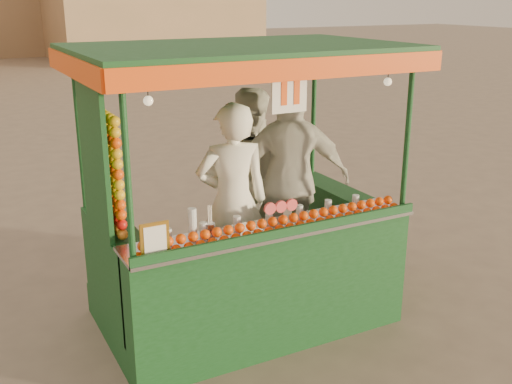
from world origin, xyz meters
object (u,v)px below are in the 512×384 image
juice_cart (241,242)px  vendor_left (233,202)px  vendor_right (291,181)px  vendor_middle (248,177)px

juice_cart → vendor_left: (-0.04, 0.07, 0.35)m
juice_cart → vendor_right: bearing=14.7°
vendor_middle → juice_cart: bearing=80.8°
vendor_left → vendor_right: 0.63m
juice_cart → vendor_middle: bearing=58.5°
juice_cart → vendor_left: size_ratio=1.57×
vendor_left → vendor_right: (0.62, 0.08, 0.07)m
juice_cart → vendor_right: (0.58, 0.15, 0.42)m
vendor_middle → vendor_right: bearing=131.4°
juice_cart → vendor_right: size_ratio=1.45×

